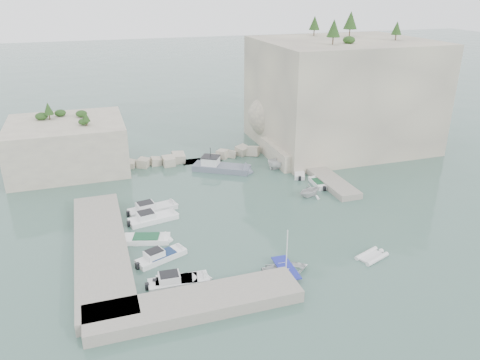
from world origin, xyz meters
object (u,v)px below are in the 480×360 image
object	(u,v)px
motorboat_d	(162,259)
work_boat	(222,171)
motorboat_c	(147,241)
motorboat_f	(179,285)
tender_east_c	(299,175)
rowboat	(286,272)
inflatable_dinghy	(372,258)
tender_east_b	(318,185)
tender_east_a	(310,196)
tender_east_d	(283,168)
motorboat_e	(177,284)
motorboat_b	(154,221)
motorboat_a	(153,211)

from	to	relation	value
motorboat_d	work_boat	xyz separation A→B (m)	(12.23, 20.93, 0.00)
motorboat_c	motorboat_f	xyz separation A→B (m)	(1.70, -8.67, 0.00)
motorboat_c	tender_east_c	size ratio (longest dim) A/B	1.23
work_boat	rowboat	bearing A→B (deg)	-61.55
motorboat_f	motorboat_d	bearing A→B (deg)	102.21
inflatable_dinghy	tender_east_b	xyz separation A→B (m)	(3.35, 18.05, 0.00)
inflatable_dinghy	work_boat	xyz separation A→B (m)	(-7.59, 27.18, 0.00)
rowboat	tender_east_b	distance (m)	21.63
tender_east_c	work_boat	distance (m)	11.24
tender_east_a	tender_east_d	xyz separation A→B (m)	(0.63, 10.14, 0.00)
motorboat_e	inflatable_dinghy	size ratio (longest dim) A/B	1.20
inflatable_dinghy	motorboat_d	bearing A→B (deg)	141.96
motorboat_e	tender_east_a	xyz separation A→B (m)	(19.88, 13.48, 0.00)
tender_east_d	motorboat_b	bearing A→B (deg)	112.17
motorboat_d	rowboat	bearing A→B (deg)	-50.63
tender_east_a	motorboat_c	bearing A→B (deg)	84.89
motorboat_a	motorboat_e	bearing A→B (deg)	-101.05
motorboat_c	motorboat_f	size ratio (longest dim) A/B	0.89
motorboat_d	tender_east_c	world-z (taller)	motorboat_d
motorboat_f	motorboat_b	bearing A→B (deg)	94.12
motorboat_c	tender_east_a	distance (m)	22.00
motorboat_b	work_boat	distance (m)	17.17
motorboat_a	motorboat_d	size ratio (longest dim) A/B	1.14
motorboat_b	tender_east_d	distance (m)	23.27
motorboat_f	rowboat	xyz separation A→B (m)	(9.98, -1.22, 0.00)
motorboat_d	inflatable_dinghy	size ratio (longest dim) A/B	1.61
inflatable_dinghy	tender_east_b	distance (m)	18.36
motorboat_c	work_boat	xyz separation A→B (m)	(13.16, 16.94, 0.00)
motorboat_d	tender_east_c	size ratio (longest dim) A/B	1.29
motorboat_a	motorboat_e	distance (m)	15.47
motorboat_f	tender_east_d	world-z (taller)	tender_east_d
inflatable_dinghy	tender_east_d	size ratio (longest dim) A/B	0.68
tender_east_b	work_boat	bearing A→B (deg)	54.48
motorboat_f	tender_east_b	world-z (taller)	motorboat_f
motorboat_a	tender_east_b	size ratio (longest dim) A/B	1.49
tender_east_b	inflatable_dinghy	bearing A→B (deg)	173.81
inflatable_dinghy	work_boat	world-z (taller)	work_boat
motorboat_a	rowboat	bearing A→B (deg)	-69.91
motorboat_e	tender_east_d	world-z (taller)	tender_east_d
motorboat_a	inflatable_dinghy	distance (m)	25.68
motorboat_c	motorboat_d	xyz separation A→B (m)	(0.92, -4.00, 0.00)
motorboat_b	inflatable_dinghy	world-z (taller)	motorboat_b
motorboat_d	tender_east_d	distance (m)	28.51
motorboat_f	tender_east_d	bearing A→B (deg)	52.25
motorboat_a	motorboat_f	xyz separation A→B (m)	(-0.00, -15.65, 0.00)
motorboat_c	motorboat_d	distance (m)	4.10
tender_east_a	work_boat	world-z (taller)	work_boat
motorboat_b	tender_east_a	distance (m)	20.04
motorboat_e	tender_east_c	xyz separation A→B (m)	(21.62, 20.33, 0.00)
rowboat	work_boat	distance (m)	26.87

